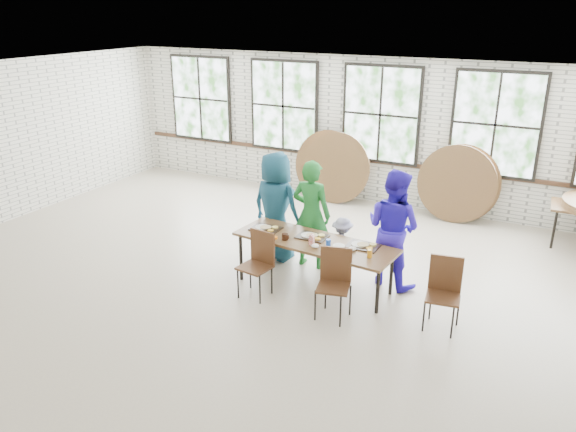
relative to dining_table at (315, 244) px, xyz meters
name	(u,v)px	position (x,y,z in m)	size (l,w,h in m)	color
room	(381,117)	(-0.43, 4.03, 1.14)	(12.00, 12.00, 12.00)	#B9AA93
dining_table	(315,244)	(0.00, 0.00, 0.00)	(2.46, 1.02, 0.74)	brown
chair_near_left	(259,258)	(-0.62, -0.55, -0.13)	(0.47, 0.46, 0.95)	#4E2E1A
chair_near_right	(335,277)	(0.57, -0.59, -0.13)	(0.51, 0.50, 0.95)	#4E2E1A
chair_spare	(444,287)	(1.92, -0.20, -0.13)	(0.48, 0.47, 0.95)	#4E2E1A
adult_teal	(276,206)	(-1.00, 0.65, 0.21)	(0.88, 0.57, 1.79)	navy
adult_green	(311,214)	(-0.36, 0.65, 0.18)	(0.64, 0.42, 1.74)	#1E712A
toddler	(342,245)	(0.17, 0.65, -0.24)	(0.58, 0.34, 0.90)	#161543
adult_blue	(393,228)	(0.96, 0.65, 0.20)	(0.86, 0.67, 1.77)	#2F1DCB
tabletop_clutter	(320,241)	(0.10, -0.02, 0.08)	(2.00, 0.58, 0.11)	black
round_tops_leaning	(392,175)	(-0.04, 3.76, 0.05)	(4.26, 0.42, 1.49)	brown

